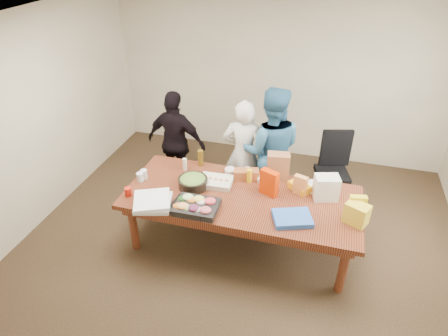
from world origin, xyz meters
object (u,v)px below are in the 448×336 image
(salad_bowl, at_px, (193,183))
(office_chair, at_px, (332,171))
(person_center, at_px, (243,155))
(conference_table, at_px, (241,220))
(sheet_cake, at_px, (216,182))
(person_right, at_px, (270,150))

(salad_bowl, bearing_deg, office_chair, 36.44)
(person_center, bearing_deg, salad_bowl, 59.19)
(conference_table, bearing_deg, sheet_cake, 158.31)
(conference_table, height_order, salad_bowl, salad_bowl)
(conference_table, height_order, person_right, person_right)
(sheet_cake, xyz_separation_m, salad_bowl, (-0.26, -0.13, 0.02))
(person_center, bearing_deg, conference_table, 98.37)
(salad_bowl, bearing_deg, conference_table, -1.58)
(conference_table, xyz_separation_m, office_chair, (1.03, 1.24, 0.13))
(person_right, relative_size, sheet_cake, 4.51)
(person_right, bearing_deg, conference_table, 69.09)
(conference_table, distance_m, sheet_cake, 0.57)
(conference_table, distance_m, salad_bowl, 0.76)
(office_chair, bearing_deg, person_right, -174.79)
(office_chair, xyz_separation_m, person_right, (-0.86, -0.32, 0.39))
(conference_table, xyz_separation_m, sheet_cake, (-0.37, 0.15, 0.41))
(person_right, bearing_deg, person_center, -2.68)
(sheet_cake, bearing_deg, person_center, 73.23)
(sheet_cake, distance_m, salad_bowl, 0.29)
(person_center, relative_size, sheet_cake, 4.02)
(salad_bowl, bearing_deg, person_right, 48.69)
(office_chair, relative_size, person_right, 0.57)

